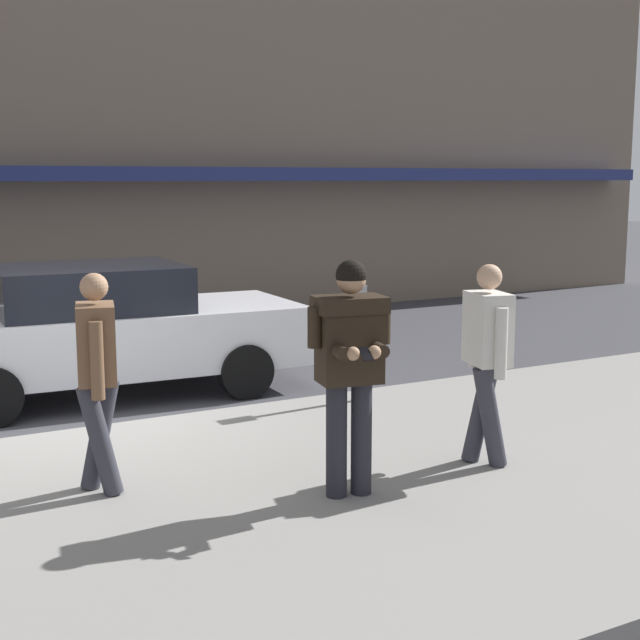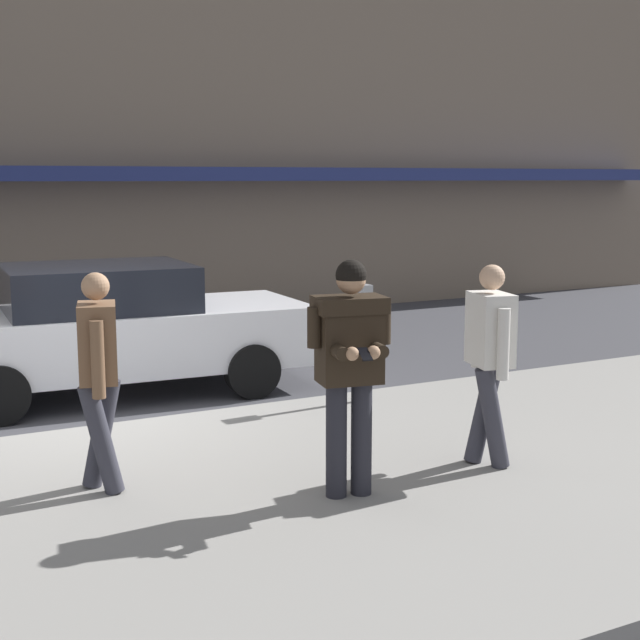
% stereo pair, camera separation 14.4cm
% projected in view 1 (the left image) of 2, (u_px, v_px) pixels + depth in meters
% --- Properties ---
extents(ground_plane, '(80.00, 80.00, 0.00)m').
position_uv_depth(ground_plane, '(63.00, 438.00, 8.76)').
color(ground_plane, '#3D3D42').
extents(sidewalk, '(32.00, 5.30, 0.14)m').
position_uv_depth(sidewalk, '(285.00, 505.00, 6.78)').
color(sidewalk, gray).
rests_on(sidewalk, ground).
extents(curb_paint_line, '(28.00, 0.12, 0.01)m').
position_uv_depth(curb_paint_line, '(159.00, 423.00, 9.29)').
color(curb_paint_line, silver).
rests_on(curb_paint_line, ground).
extents(parked_sedan_mid, '(4.60, 2.12, 1.54)m').
position_uv_depth(parked_sedan_mid, '(103.00, 329.00, 10.38)').
color(parked_sedan_mid, silver).
rests_on(parked_sedan_mid, ground).
extents(man_texting_on_phone, '(0.64, 0.63, 1.81)m').
position_uv_depth(man_texting_on_phone, '(350.00, 352.00, 6.62)').
color(man_texting_on_phone, '#23232B').
rests_on(man_texting_on_phone, sidewalk).
extents(pedestrian_in_light_coat, '(0.40, 0.58, 1.70)m').
position_uv_depth(pedestrian_in_light_coat, '(487.00, 351.00, 7.40)').
color(pedestrian_in_light_coat, '#33333D').
rests_on(pedestrian_in_light_coat, sidewalk).
extents(pedestrian_dark_coat, '(0.40, 0.58, 1.70)m').
position_uv_depth(pedestrian_dark_coat, '(97.00, 369.00, 6.73)').
color(pedestrian_dark_coat, '#33333D').
rests_on(pedestrian_dark_coat, sidewalk).
extents(parking_meter, '(0.12, 0.18, 1.27)m').
position_uv_depth(parking_meter, '(358.00, 325.00, 9.55)').
color(parking_meter, '#4C4C51').
rests_on(parking_meter, sidewalk).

